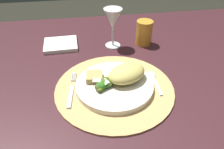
% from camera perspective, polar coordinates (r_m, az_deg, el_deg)
% --- Properties ---
extents(dining_table, '(1.49, 1.02, 0.70)m').
position_cam_1_polar(dining_table, '(0.85, 2.74, -5.48)').
color(dining_table, '#3F1E24').
rests_on(dining_table, ground).
extents(placemat, '(0.37, 0.37, 0.01)m').
position_cam_1_polar(placemat, '(0.69, 0.63, -3.58)').
color(placemat, tan).
rests_on(placemat, dining_table).
extents(dinner_plate, '(0.24, 0.24, 0.02)m').
position_cam_1_polar(dinner_plate, '(0.68, 0.64, -2.84)').
color(dinner_plate, silver).
rests_on(dinner_plate, placemat).
extents(pasta_serving, '(0.15, 0.13, 0.05)m').
position_cam_1_polar(pasta_serving, '(0.68, 3.86, 0.29)').
color(pasta_serving, '#DCC966').
rests_on(pasta_serving, dinner_plate).
extents(salad_greens, '(0.07, 0.07, 0.02)m').
position_cam_1_polar(salad_greens, '(0.66, -2.27, -2.41)').
color(salad_greens, '#4D6217').
rests_on(salad_greens, dinner_plate).
extents(bread_piece, '(0.06, 0.06, 0.02)m').
position_cam_1_polar(bread_piece, '(0.69, -4.60, -0.58)').
color(bread_piece, tan).
rests_on(bread_piece, dinner_plate).
extents(fork, '(0.03, 0.17, 0.00)m').
position_cam_1_polar(fork, '(0.69, -10.48, -4.13)').
color(fork, silver).
rests_on(fork, placemat).
extents(spoon, '(0.03, 0.13, 0.01)m').
position_cam_1_polar(spoon, '(0.73, 10.69, -0.99)').
color(spoon, silver).
rests_on(spoon, placemat).
extents(napkin, '(0.14, 0.12, 0.02)m').
position_cam_1_polar(napkin, '(0.94, -13.18, 7.61)').
color(napkin, white).
rests_on(napkin, dining_table).
extents(wine_glass, '(0.07, 0.07, 0.16)m').
position_cam_1_polar(wine_glass, '(0.87, 0.24, 13.87)').
color(wine_glass, silver).
rests_on(wine_glass, dining_table).
extents(amber_tumbler, '(0.07, 0.07, 0.10)m').
position_cam_1_polar(amber_tumbler, '(0.93, 8.33, 10.71)').
color(amber_tumbler, gold).
rests_on(amber_tumbler, dining_table).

